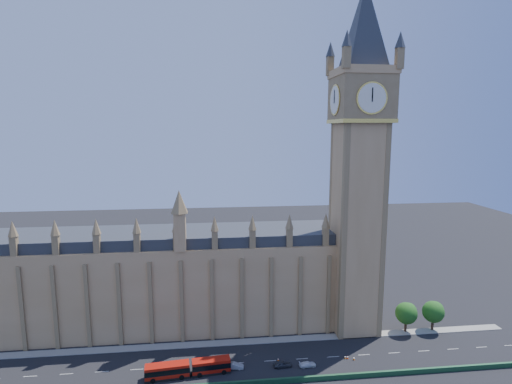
{
  "coord_description": "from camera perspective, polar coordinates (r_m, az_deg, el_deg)",
  "views": [
    {
      "loc": [
        -1.59,
        -89.69,
        56.15
      ],
      "look_at": [
        9.63,
        10.0,
        40.61
      ],
      "focal_mm": 28.0,
      "sensor_mm": 36.0,
      "label": 1
    }
  ],
  "objects": [
    {
      "name": "ground",
      "position": [
        105.83,
        -4.98,
        -23.27
      ],
      "size": [
        400.0,
        400.0,
        0.0
      ],
      "primitive_type": "plane",
      "color": "black",
      "rests_on": "ground"
    },
    {
      "name": "palace_westminster",
      "position": [
        121.7,
        -17.47,
        -11.95
      ],
      "size": [
        120.0,
        20.0,
        28.0
      ],
      "color": "tan",
      "rests_on": "ground"
    },
    {
      "name": "elizabeth_tower",
      "position": [
        111.0,
        14.61,
        7.7
      ],
      "size": [
        20.59,
        20.59,
        105.0
      ],
      "color": "tan",
      "rests_on": "ground"
    },
    {
      "name": "kerb_north",
      "position": [
        113.95,
        -5.12,
        -20.71
      ],
      "size": [
        160.0,
        3.0,
        0.16
      ],
      "primitive_type": "cube",
      "color": "gray",
      "rests_on": "ground"
    },
    {
      "name": "tree_east_near",
      "position": [
        124.1,
        20.76,
        -15.81
      ],
      "size": [
        6.0,
        6.0,
        8.5
      ],
      "color": "#382619",
      "rests_on": "ground"
    },
    {
      "name": "tree_east_far",
      "position": [
        127.77,
        24.07,
        -15.28
      ],
      "size": [
        6.0,
        6.0,
        8.5
      ],
      "color": "#382619",
      "rests_on": "ground"
    },
    {
      "name": "red_bus",
      "position": [
        101.98,
        -9.66,
        -23.57
      ],
      "size": [
        19.66,
        4.68,
        3.31
      ],
      "rotation": [
        0.0,
        0.0,
        0.09
      ],
      "color": "#A9150B",
      "rests_on": "ground"
    },
    {
      "name": "car_grey",
      "position": [
        104.27,
        3.81,
        -23.32
      ],
      "size": [
        4.39,
        2.0,
        1.46
      ],
      "primitive_type": "imported",
      "rotation": [
        0.0,
        0.0,
        1.63
      ],
      "color": "#393A3F",
      "rests_on": "ground"
    },
    {
      "name": "car_silver",
      "position": [
        103.63,
        -3.08,
        -23.55
      ],
      "size": [
        4.45,
        2.07,
        1.41
      ],
      "primitive_type": "imported",
      "rotation": [
        0.0,
        0.0,
        1.43
      ],
      "color": "#A8ABAF",
      "rests_on": "ground"
    },
    {
      "name": "car_white",
      "position": [
        104.99,
        7.39,
        -23.22
      ],
      "size": [
        4.19,
        1.99,
        1.18
      ],
      "primitive_type": "imported",
      "rotation": [
        0.0,
        0.0,
        1.66
      ],
      "color": "white",
      "rests_on": "ground"
    },
    {
      "name": "cone_a",
      "position": [
        109.63,
        12.94,
        -22.02
      ],
      "size": [
        0.57,
        0.57,
        0.75
      ],
      "rotation": [
        0.0,
        0.0,
        -0.24
      ],
      "color": "black",
      "rests_on": "ground"
    },
    {
      "name": "cone_b",
      "position": [
        106.65,
        3.2,
        -22.78
      ],
      "size": [
        0.48,
        0.48,
        0.62
      ],
      "rotation": [
        0.0,
        0.0,
        -0.27
      ],
      "color": "black",
      "rests_on": "ground"
    },
    {
      "name": "cone_c",
      "position": [
        109.57,
        12.62,
        -22.05
      ],
      "size": [
        0.44,
        0.44,
        0.69
      ],
      "rotation": [
        0.0,
        0.0,
        -0.01
      ],
      "color": "black",
      "rests_on": "ground"
    },
    {
      "name": "cone_d",
      "position": [
        109.49,
        13.82,
        -22.1
      ],
      "size": [
        0.54,
        0.54,
        0.75
      ],
      "rotation": [
        0.0,
        0.0,
        -0.15
      ],
      "color": "black",
      "rests_on": "ground"
    }
  ]
}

